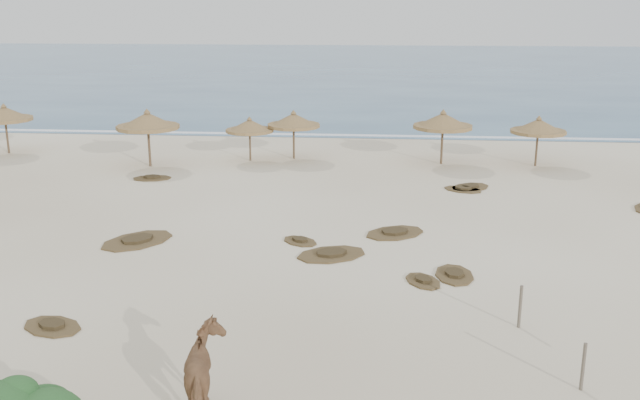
# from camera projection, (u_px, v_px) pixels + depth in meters

# --- Properties ---
(ground) EXTENTS (160.00, 160.00, 0.00)m
(ground) POSITION_uv_depth(u_px,v_px,m) (287.00, 289.00, 21.89)
(ground) COLOR #EDE4C3
(ground) RESTS_ON ground
(ocean) EXTENTS (200.00, 100.00, 0.01)m
(ocean) POSITION_uv_depth(u_px,v_px,m) (360.00, 68.00, 93.85)
(ocean) COLOR navy
(ocean) RESTS_ON ground
(foam_line) EXTENTS (70.00, 0.60, 0.01)m
(foam_line) POSITION_uv_depth(u_px,v_px,m) (338.00, 135.00, 46.83)
(foam_line) COLOR silver
(foam_line) RESTS_ON ground
(palapa_0) EXTENTS (3.13, 3.13, 2.90)m
(palapa_0) POSITION_uv_depth(u_px,v_px,m) (4.00, 114.00, 40.80)
(palapa_0) COLOR brown
(palapa_0) RESTS_ON ground
(palapa_1) EXTENTS (3.68, 3.68, 3.10)m
(palapa_1) POSITION_uv_depth(u_px,v_px,m) (148.00, 122.00, 37.45)
(palapa_1) COLOR brown
(palapa_1) RESTS_ON ground
(palapa_2) EXTENTS (2.63, 2.63, 2.46)m
(palapa_2) POSITION_uv_depth(u_px,v_px,m) (250.00, 126.00, 38.92)
(palapa_2) COLOR brown
(palapa_2) RESTS_ON ground
(palapa_3) EXTENTS (3.42, 3.42, 2.74)m
(palapa_3) POSITION_uv_depth(u_px,v_px,m) (294.00, 121.00, 39.34)
(palapa_3) COLOR brown
(palapa_3) RESTS_ON ground
(palapa_4) EXTENTS (4.00, 4.00, 2.98)m
(palapa_4) POSITION_uv_depth(u_px,v_px,m) (443.00, 122.00, 38.02)
(palapa_4) COLOR brown
(palapa_4) RESTS_ON ground
(palapa_5) EXTENTS (3.17, 3.17, 2.72)m
(palapa_5) POSITION_uv_depth(u_px,v_px,m) (538.00, 127.00, 37.58)
(palapa_5) COLOR brown
(palapa_5) RESTS_ON ground
(horse) EXTENTS (1.50, 2.32, 1.80)m
(horse) POSITION_uv_depth(u_px,v_px,m) (207.00, 373.00, 15.12)
(horse) COLOR #9B6E46
(horse) RESTS_ON ground
(fence_post_near) EXTENTS (0.12, 0.12, 1.21)m
(fence_post_near) POSITION_uv_depth(u_px,v_px,m) (520.00, 307.00, 19.13)
(fence_post_near) COLOR brown
(fence_post_near) RESTS_ON ground
(fence_post_far) EXTENTS (0.09, 0.09, 1.16)m
(fence_post_far) POSITION_uv_depth(u_px,v_px,m) (583.00, 367.00, 16.04)
(fence_post_far) COLOR brown
(fence_post_far) RESTS_ON ground
(scrub_1) EXTENTS (3.20, 3.39, 0.16)m
(scrub_1) POSITION_uv_depth(u_px,v_px,m) (137.00, 240.00, 26.16)
(scrub_1) COLOR brown
(scrub_1) RESTS_ON ground
(scrub_2) EXTENTS (1.73, 1.67, 0.16)m
(scrub_2) POSITION_uv_depth(u_px,v_px,m) (300.00, 241.00, 26.09)
(scrub_2) COLOR brown
(scrub_2) RESTS_ON ground
(scrub_3) EXTENTS (2.90, 2.68, 0.16)m
(scrub_3) POSITION_uv_depth(u_px,v_px,m) (395.00, 233.00, 27.02)
(scrub_3) COLOR brown
(scrub_3) RESTS_ON ground
(scrub_4) EXTENTS (1.29, 1.93, 0.16)m
(scrub_4) POSITION_uv_depth(u_px,v_px,m) (454.00, 274.00, 22.88)
(scrub_4) COLOR brown
(scrub_4) RESTS_ON ground
(scrub_6) EXTENTS (2.06, 1.51, 0.16)m
(scrub_6) POSITION_uv_depth(u_px,v_px,m) (152.00, 178.00, 35.37)
(scrub_6) COLOR brown
(scrub_6) RESTS_ON ground
(scrub_7) EXTENTS (2.50, 2.48, 0.16)m
(scrub_7) POSITION_uv_depth(u_px,v_px,m) (470.00, 187.00, 33.63)
(scrub_7) COLOR brown
(scrub_7) RESTS_ON ground
(scrub_9) EXTENTS (3.00, 2.64, 0.16)m
(scrub_9) POSITION_uv_depth(u_px,v_px,m) (331.00, 254.00, 24.73)
(scrub_9) COLOR brown
(scrub_9) RESTS_ON ground
(scrub_10) EXTENTS (2.14, 1.85, 0.16)m
(scrub_10) POSITION_uv_depth(u_px,v_px,m) (463.00, 189.00, 33.24)
(scrub_10) COLOR brown
(scrub_10) RESTS_ON ground
(scrub_11) EXTENTS (2.13, 1.82, 0.16)m
(scrub_11) POSITION_uv_depth(u_px,v_px,m) (52.00, 326.00, 19.25)
(scrub_11) COLOR brown
(scrub_11) RESTS_ON ground
(scrub_12) EXTENTS (1.51, 1.76, 0.16)m
(scrub_12) POSITION_uv_depth(u_px,v_px,m) (423.00, 281.00, 22.37)
(scrub_12) COLOR brown
(scrub_12) RESTS_ON ground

